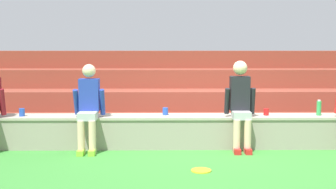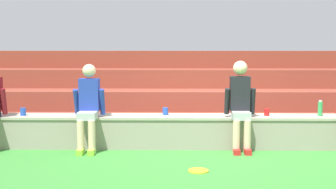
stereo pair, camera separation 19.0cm
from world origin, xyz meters
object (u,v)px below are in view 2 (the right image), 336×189
Objects in this scene: person_left_of_center at (88,105)px; frisbee at (198,171)px; water_bottle_mid_right at (320,109)px; plastic_cup_right_end at (165,111)px; plastic_cup_middle at (23,112)px; plastic_cup_left_end at (267,112)px; person_center at (240,102)px.

person_left_of_center reaches higher than frisbee.
plastic_cup_right_end is (-2.51, 0.07, -0.06)m from water_bottle_mid_right.
frisbee is (1.68, -1.16, -0.72)m from person_left_of_center.
water_bottle_mid_right is at bearing 0.39° from plastic_cup_middle.
plastic_cup_left_end is at bearing 5.18° from person_left_of_center.
water_bottle_mid_right is at bearing -1.60° from plastic_cup_right_end.
person_left_of_center is at bearing -176.30° from water_bottle_mid_right.
plastic_cup_right_end is (-1.19, 0.27, -0.18)m from person_center.
plastic_cup_right_end is at bearing 14.42° from person_left_of_center.
plastic_cup_middle is at bearing -177.45° from plastic_cup_right_end.
person_center is 1.60m from frisbee.
person_left_of_center reaches higher than water_bottle_mid_right.
plastic_cup_right_end is 0.44× the size of frisbee.
plastic_cup_middle is at bearing -179.61° from water_bottle_mid_right.
person_center is 1.24m from plastic_cup_right_end.
water_bottle_mid_right reaches higher than plastic_cup_middle.
person_center is at bearing -171.56° from water_bottle_mid_right.
person_center reaches higher than person_left_of_center.
person_center is 12.56× the size of plastic_cup_left_end.
frisbee is at bearing -129.78° from plastic_cup_left_end.
plastic_cup_right_end is 1.65m from frisbee.
plastic_cup_right_end reaches higher than plastic_cup_left_end.
plastic_cup_left_end is (1.65, -0.05, -0.00)m from plastic_cup_right_end.
water_bottle_mid_right is 2.56m from frisbee.
plastic_cup_middle reaches higher than plastic_cup_right_end.
plastic_cup_left_end is (-0.86, 0.02, -0.06)m from water_bottle_mid_right.
water_bottle_mid_right is at bearing 3.70° from person_left_of_center.
person_left_of_center is at bearing -174.82° from plastic_cup_left_end.
person_left_of_center is 12.11× the size of plastic_cup_left_end.
water_bottle_mid_right is 0.86m from plastic_cup_left_end.
person_center is 5.55× the size of water_bottle_mid_right.
water_bottle_mid_right is at bearing 8.44° from person_center.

